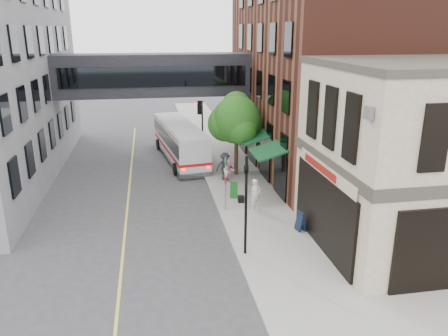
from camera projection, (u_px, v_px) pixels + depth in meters
name	position (u px, v px, depth m)	size (l,w,h in m)	color
ground	(246.00, 281.00, 17.56)	(120.00, 120.00, 0.00)	#38383A
sidewalk_main	(231.00, 171.00, 31.01)	(4.00, 60.00, 0.15)	gray
corner_building	(432.00, 156.00, 19.62)	(10.19, 8.12, 8.45)	tan
brick_building	(338.00, 69.00, 31.15)	(13.76, 18.00, 14.00)	#4D2218
skyway_bridge	(154.00, 75.00, 32.00)	(14.00, 3.18, 3.00)	black
traffic_signal_near	(245.00, 194.00, 18.59)	(0.44, 0.22, 4.60)	black
traffic_signal_far	(200.00, 118.00, 32.55)	(0.53, 0.28, 4.50)	black
street_sign_pole	(225.00, 179.00, 23.61)	(0.08, 0.75, 3.00)	gray
street_tree	(236.00, 120.00, 29.14)	(3.80, 3.20, 5.60)	#382619
lane_marking	(128.00, 198.00, 26.13)	(0.12, 40.00, 0.01)	#D8CC4C
bus	(180.00, 140.00, 33.57)	(3.64, 10.47, 2.76)	silver
pedestrian_a	(255.00, 195.00, 23.89)	(0.64, 0.42, 1.77)	silver
pedestrian_b	(229.00, 171.00, 28.28)	(0.73, 0.57, 1.49)	pink
pedestrian_c	(225.00, 166.00, 28.69)	(1.20, 0.69, 1.86)	black
newspaper_box	(234.00, 190.00, 25.82)	(0.44, 0.39, 0.88)	#135619
sandwich_board	(301.00, 221.00, 21.53)	(0.35, 0.54, 0.97)	black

